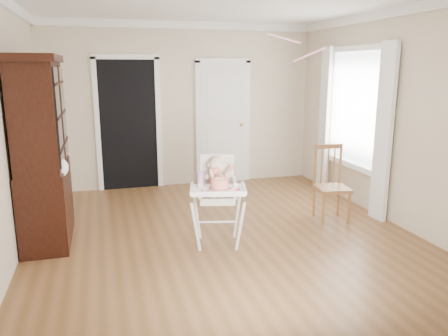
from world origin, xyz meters
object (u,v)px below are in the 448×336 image
object	(u,v)px
cake	(220,184)
dining_chair	(331,186)
sippy_cup	(200,178)
china_cabinet	(42,151)
high_chair	(217,190)

from	to	relation	value
cake	dining_chair	xyz separation A→B (m)	(1.69, 0.63, -0.31)
sippy_cup	china_cabinet	bearing A→B (deg)	156.70
cake	china_cabinet	size ratio (longest dim) A/B	0.11
high_chair	cake	size ratio (longest dim) A/B	4.37
high_chair	sippy_cup	world-z (taller)	high_chair
high_chair	cake	bearing A→B (deg)	-85.47
cake	dining_chair	size ratio (longest dim) A/B	0.24
cake	china_cabinet	bearing A→B (deg)	153.48
high_chair	cake	distance (m)	0.28
sippy_cup	dining_chair	distance (m)	1.93
cake	high_chair	bearing A→B (deg)	81.01
high_chair	china_cabinet	bearing A→B (deg)	173.65
cake	sippy_cup	bearing A→B (deg)	130.12
china_cabinet	cake	bearing A→B (deg)	-26.52
cake	sippy_cup	size ratio (longest dim) A/B	1.28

